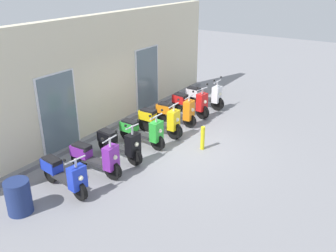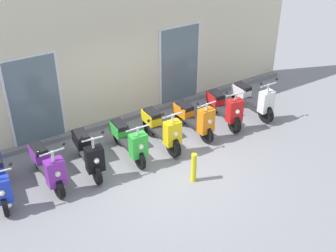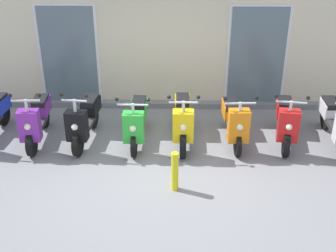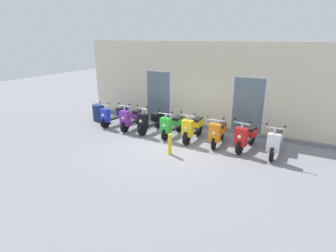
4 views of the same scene
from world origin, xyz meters
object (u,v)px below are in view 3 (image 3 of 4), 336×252
scooter_orange (234,120)px  scooter_white (336,121)px  scooter_purple (36,119)px  scooter_black (85,119)px  scooter_green (137,120)px  curb_bollard (175,171)px  scooter_yellow (183,120)px  scooter_red (286,120)px

scooter_orange → scooter_white: size_ratio=0.91×
scooter_purple → scooter_orange: (3.82, 0.01, 0.01)m
scooter_black → scooter_green: size_ratio=1.00×
scooter_white → curb_bollard: scooter_white is taller
scooter_black → scooter_white: size_ratio=0.98×
scooter_purple → scooter_yellow: 2.83m
scooter_yellow → scooter_red: scooter_yellow is taller
scooter_yellow → scooter_white: size_ratio=0.99×
curb_bollard → scooter_green: bearing=115.0°
scooter_red → curb_bollard: size_ratio=2.30×
scooter_yellow → curb_bollard: bearing=-95.2°
scooter_purple → curb_bollard: size_ratio=2.28×
scooter_orange → scooter_red: bearing=2.4°
scooter_black → scooter_yellow: 1.89m
scooter_yellow → scooter_orange: size_ratio=1.08×
scooter_green → scooter_orange: bearing=-0.2°
scooter_white → scooter_orange: bearing=-179.7°
scooter_orange → curb_bollard: (-1.13, -1.59, -0.12)m
scooter_red → scooter_black: bearing=-179.5°
scooter_purple → scooter_white: bearing=0.2°
scooter_red → curb_bollard: scooter_red is taller
scooter_purple → scooter_green: bearing=0.4°
scooter_green → scooter_red: size_ratio=1.01×
scooter_black → scooter_orange: size_ratio=1.07×
scooter_green → scooter_yellow: (0.89, -0.03, 0.02)m
scooter_black → scooter_red: scooter_black is taller
scooter_red → curb_bollard: bearing=-142.4°
scooter_white → curb_bollard: 3.48m
scooter_green → scooter_white: (3.83, 0.00, 0.01)m
scooter_black → scooter_orange: 2.88m
scooter_purple → curb_bollard: scooter_purple is taller
scooter_orange → scooter_red: scooter_red is taller
scooter_yellow → scooter_red: (1.98, 0.06, -0.02)m
scooter_yellow → scooter_green: bearing=178.4°
scooter_yellow → scooter_white: bearing=0.6°
scooter_black → scooter_orange: bearing=-0.2°
scooter_white → curb_bollard: (-3.09, -1.60, -0.12)m
scooter_yellow → scooter_black: bearing=179.1°
scooter_purple → scooter_black: 0.94m
scooter_green → scooter_black: bearing=179.8°
scooter_purple → scooter_red: size_ratio=0.99×
scooter_purple → curb_bollard: bearing=-30.5°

